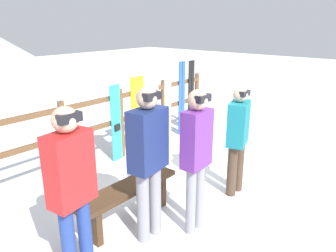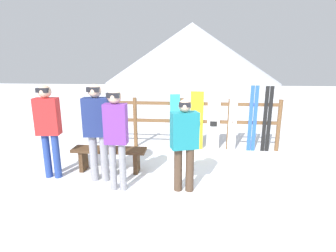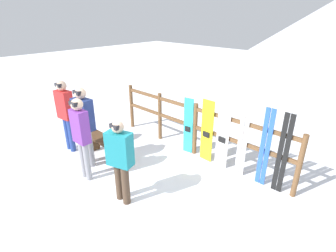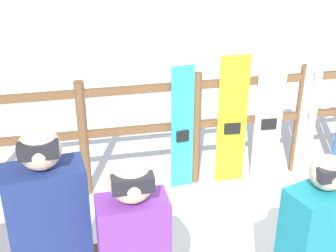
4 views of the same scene
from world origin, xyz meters
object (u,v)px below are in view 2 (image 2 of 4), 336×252
Objects in this scene: ski_pair_white at (233,117)px; ski_pair_blue at (253,119)px; person_navy at (97,126)px; bench at (109,154)px; snowboard_white at (214,121)px; person_purple at (116,132)px; person_red at (48,125)px; snowboard_yellow at (197,121)px; snowboard_cyan at (175,122)px; person_teal at (184,140)px; ski_pair_black at (267,119)px.

ski_pair_white reaches higher than ski_pair_blue.
bench is at bearing 83.25° from person_navy.
ski_pair_white is at bearing 36.62° from person_navy.
person_navy is 1.20× the size of snowboard_white.
person_red is at bearing 164.76° from person_purple.
snowboard_yellow is at bearing 41.66° from bench.
person_purple is (0.45, -0.33, -0.01)m from person_navy.
snowboard_white is (0.96, 0.00, 0.05)m from snowboard_cyan.
person_teal is 2.75m from ski_pair_blue.
bench is 0.91× the size of ski_pair_black.
ski_pair_white is 1.04× the size of ski_pair_black.
person_purple is at bearing -62.58° from bench.
ski_pair_white is at bearing 46.09° from person_purple.
person_purple is 1.14m from person_teal.
ski_pair_black is at bearing 0.12° from snowboard_yellow.
snowboard_cyan is 0.55m from snowboard_yellow.
person_red is at bearing -148.46° from snowboard_white.
snowboard_yellow is at bearing 59.72° from person_purple.
person_teal is at bearing 4.26° from person_purple.
person_navy is 1.13× the size of person_teal.
person_red reaches higher than snowboard_white.
person_navy is at bearing 143.63° from person_purple.
snowboard_yellow is (1.81, 2.00, -0.32)m from person_navy.
ski_pair_black is (1.70, 0.00, 0.08)m from snowboard_yellow.
ski_pair_white reaches higher than person_teal.
person_teal is at bearing -6.69° from person_red.
ski_pair_black is at bearing 0.09° from snowboard_cyan.
ski_pair_blue reaches higher than snowboard_cyan.
person_red reaches higher than ski_pair_black.
person_purple is 1.10× the size of person_teal.
ski_pair_black is (3.06, 2.33, -0.24)m from person_purple.
snowboard_cyan is 0.93× the size of snowboard_white.
person_red is (-2.53, 0.30, 0.13)m from person_teal.
person_teal reaches higher than bench.
bench is at bearing -149.33° from ski_pair_white.
snowboard_yellow is at bearing -179.88° from ski_pair_black.
person_red is 4.56m from ski_pair_blue.
person_purple is 1.25× the size of snowboard_cyan.
snowboard_cyan is 0.96m from snowboard_white.
ski_pair_white is (1.43, 0.00, 0.15)m from snowboard_cyan.
snowboard_white reaches higher than snowboard_yellow.
person_navy reaches higher than person_red.
snowboard_yellow is 0.42m from snowboard_white.
ski_pair_blue is at bearing -0.00° from ski_pair_white.
snowboard_white reaches higher than snowboard_cyan.
snowboard_yellow is at bearing -179.86° from ski_pair_blue.
person_teal reaches higher than snowboard_white.
bench is 2.00m from snowboard_cyan.
snowboard_yellow is at bearing -179.78° from ski_pair_white.
bench is at bearing -144.26° from snowboard_white.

